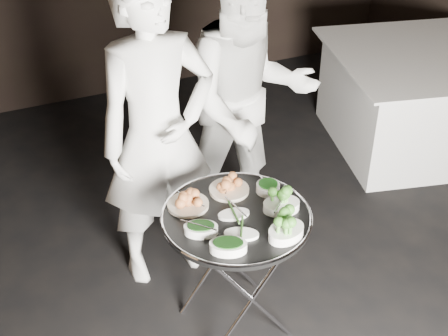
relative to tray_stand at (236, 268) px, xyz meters
name	(u,v)px	position (x,y,z in m)	size (l,w,h in m)	color
tray_stand	(236,268)	(0.00, 0.00, 0.00)	(0.51, 0.43, 0.74)	silver
serving_tray	(236,217)	(0.00, 0.00, 0.33)	(0.75, 0.75, 0.04)	black
potato_plate_a	(188,201)	(-0.19, 0.17, 0.38)	(0.22, 0.22, 0.08)	beige
potato_plate_b	(229,186)	(0.05, 0.20, 0.38)	(0.21, 0.21, 0.08)	beige
greens_bowl	(268,186)	(0.23, 0.12, 0.38)	(0.12, 0.12, 0.07)	white
asparagus_plate_a	(234,213)	(-0.01, 0.00, 0.36)	(0.17, 0.11, 0.03)	white
asparagus_plate_b	(241,233)	(-0.04, -0.15, 0.36)	(0.19, 0.16, 0.03)	white
spinach_bowl_a	(201,228)	(-0.21, -0.05, 0.37)	(0.19, 0.16, 0.07)	white
spinach_bowl_b	(228,245)	(-0.14, -0.22, 0.38)	(0.20, 0.17, 0.07)	white
broccoli_bowl_a	(281,204)	(0.22, -0.05, 0.38)	(0.21, 0.17, 0.08)	white
broccoli_bowl_b	(286,230)	(0.14, -0.24, 0.38)	(0.22, 0.19, 0.08)	white
serving_utensils	(234,199)	(0.02, 0.07, 0.39)	(0.58, 0.41, 0.01)	silver
waiter_left	(158,136)	(-0.18, 0.62, 0.50)	(0.67, 0.44, 1.84)	white
waiter_right	(249,102)	(0.45, 0.80, 0.49)	(0.88, 0.69, 1.81)	white
dining_table	(417,100)	(2.12, 1.18, -0.03)	(1.36, 1.36, 0.77)	white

